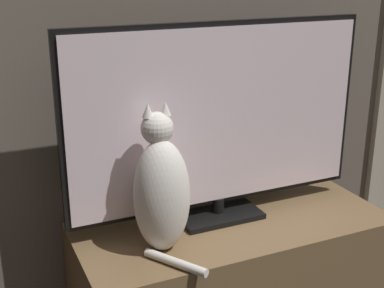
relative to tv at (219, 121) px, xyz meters
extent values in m
cube|color=brown|center=(0.03, -0.06, -0.61)|extent=(1.15, 0.51, 0.48)
cube|color=black|center=(0.00, 0.00, -0.36)|extent=(0.31, 0.18, 0.02)
cylinder|color=black|center=(0.00, 0.00, -0.32)|extent=(0.04, 0.04, 0.06)
cube|color=black|center=(0.00, 0.00, 0.02)|extent=(1.13, 0.02, 0.66)
cube|color=silver|center=(0.00, -0.01, 0.02)|extent=(1.09, 0.01, 0.62)
ellipsoid|color=silver|center=(-0.27, -0.14, -0.18)|extent=(0.19, 0.17, 0.38)
ellipsoid|color=black|center=(-0.27, -0.08, -0.20)|extent=(0.10, 0.06, 0.21)
sphere|color=silver|center=(-0.27, -0.11, 0.04)|extent=(0.11, 0.11, 0.10)
cone|color=silver|center=(-0.30, -0.10, 0.10)|extent=(0.04, 0.04, 0.04)
cone|color=silver|center=(-0.24, -0.11, 0.10)|extent=(0.04, 0.04, 0.04)
cylinder|color=silver|center=(-0.28, -0.26, -0.36)|extent=(0.15, 0.21, 0.03)
camera|label=1|loc=(-0.83, -1.61, 0.54)|focal=50.00mm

